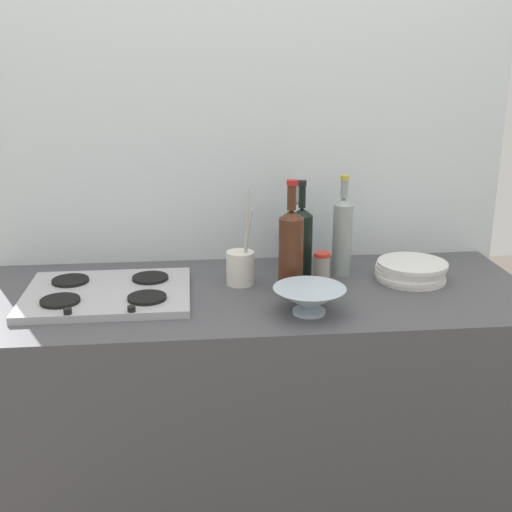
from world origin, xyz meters
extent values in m
cube|color=#4C4C51|center=(0.00, 0.00, 0.45)|extent=(1.80, 0.70, 0.90)
cube|color=silver|center=(0.00, 0.38, 1.13)|extent=(1.90, 0.06, 2.26)
cube|color=#B2B2B7|center=(-0.47, -0.01, 0.91)|extent=(0.51, 0.40, 0.02)
cylinder|color=black|center=(-0.60, -0.10, 0.93)|extent=(0.12, 0.12, 0.01)
cylinder|color=black|center=(-0.34, -0.10, 0.93)|extent=(0.12, 0.12, 0.01)
cylinder|color=black|center=(-0.60, 0.08, 0.93)|extent=(0.12, 0.12, 0.01)
cylinder|color=black|center=(-0.34, 0.08, 0.93)|extent=(0.12, 0.12, 0.01)
cylinder|color=black|center=(-0.56, -0.19, 0.93)|extent=(0.02, 0.02, 0.02)
cylinder|color=black|center=(-0.38, -0.19, 0.93)|extent=(0.02, 0.02, 0.02)
cylinder|color=white|center=(0.53, 0.06, 0.91)|extent=(0.23, 0.23, 0.01)
cylinder|color=white|center=(0.53, 0.06, 0.92)|extent=(0.23, 0.23, 0.01)
cylinder|color=white|center=(0.53, 0.06, 0.93)|extent=(0.23, 0.23, 0.01)
cylinder|color=white|center=(0.53, 0.06, 0.95)|extent=(0.23, 0.23, 0.01)
cylinder|color=white|center=(0.53, 0.05, 0.96)|extent=(0.23, 0.23, 0.01)
cylinder|color=gray|center=(0.17, 0.26, 1.00)|extent=(0.07, 0.07, 0.21)
cone|color=gray|center=(0.17, 0.26, 1.12)|extent=(0.07, 0.07, 0.03)
cylinder|color=gray|center=(0.17, 0.26, 1.16)|extent=(0.03, 0.03, 0.06)
cylinder|color=#B21E1E|center=(0.17, 0.26, 1.20)|extent=(0.03, 0.03, 0.02)
cylinder|color=black|center=(0.17, 0.12, 1.01)|extent=(0.08, 0.08, 0.22)
cone|color=black|center=(0.17, 0.12, 1.13)|extent=(0.08, 0.08, 0.03)
cylinder|color=black|center=(0.17, 0.12, 1.18)|extent=(0.02, 0.02, 0.08)
cylinder|color=black|center=(0.17, 0.12, 1.23)|extent=(0.03, 0.03, 0.02)
cylinder|color=#472314|center=(0.11, -0.02, 1.02)|extent=(0.08, 0.08, 0.24)
cone|color=#472314|center=(0.11, -0.02, 1.16)|extent=(0.08, 0.08, 0.03)
cylinder|color=#472314|center=(0.11, -0.02, 1.21)|extent=(0.03, 0.03, 0.08)
cylinder|color=#B21E1E|center=(0.11, -0.02, 1.26)|extent=(0.03, 0.03, 0.02)
cylinder|color=gray|center=(0.31, 0.14, 1.02)|extent=(0.07, 0.07, 0.25)
cone|color=gray|center=(0.31, 0.14, 1.16)|extent=(0.07, 0.07, 0.02)
cylinder|color=gray|center=(0.31, 0.14, 1.20)|extent=(0.03, 0.03, 0.06)
cylinder|color=gold|center=(0.31, 0.14, 1.24)|extent=(0.03, 0.03, 0.02)
cylinder|color=silver|center=(0.14, -0.20, 0.91)|extent=(0.10, 0.10, 0.01)
cone|color=silver|center=(0.14, -0.20, 0.94)|extent=(0.22, 0.22, 0.07)
cylinder|color=silver|center=(-0.04, 0.08, 0.96)|extent=(0.09, 0.09, 0.11)
cylinder|color=#B7B7B2|center=(-0.02, 0.07, 1.08)|extent=(0.02, 0.03, 0.28)
cylinder|color=#B7B7B2|center=(-0.02, 0.06, 1.05)|extent=(0.04, 0.03, 0.22)
cylinder|color=#9E998C|center=(0.22, 0.05, 0.95)|extent=(0.05, 0.05, 0.10)
cylinder|color=red|center=(0.22, 0.05, 1.00)|extent=(0.06, 0.06, 0.01)
camera|label=1|loc=(-0.20, -1.95, 1.64)|focal=45.43mm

